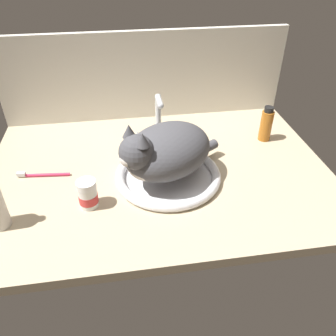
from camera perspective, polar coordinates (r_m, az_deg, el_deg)
The scene contains 8 objects.
countertop at distance 110.19cm, azimuth -1.48°, elevation -1.05°, with size 109.38×75.51×3.00cm, color #CCB793.
backsplash_wall at distance 136.14cm, azimuth -3.84°, elevation 14.55°, with size 109.38×2.40×36.83cm, color silver.
sink_basin at distance 105.16cm, azimuth 0.00°, elevation -1.22°, with size 32.65×32.65×2.79cm.
faucet at distance 119.57cm, azimuth -1.57°, elevation 7.10°, with size 18.25×9.71×18.81cm.
cat at distance 98.84cm, azimuth -0.74°, elevation 2.78°, with size 35.95×32.56×18.90cm.
amber_bottle at distance 127.60cm, azimuth 16.17°, elevation 7.04°, with size 4.31×4.31×12.92cm.
pill_bottle at distance 96.26cm, azimuth -13.32°, elevation -4.38°, with size 5.46×5.46×8.52cm.
toothbrush at distance 113.52cm, azimuth -20.39°, elevation -1.06°, with size 16.28×2.69×1.70cm.
Camera 1 is at (-10.72, -87.56, 67.52)cm, focal length 36.28 mm.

